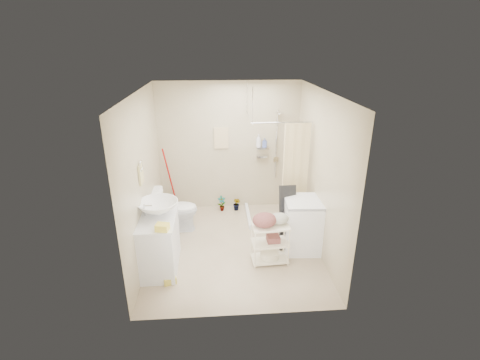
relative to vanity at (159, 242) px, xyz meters
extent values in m
plane|color=#BCA98D|center=(1.16, 0.47, -0.44)|extent=(3.20, 3.20, 0.00)
cube|color=silver|center=(1.16, 0.47, 2.16)|extent=(2.80, 3.20, 0.04)
cube|color=#BEB293|center=(1.16, 2.07, 0.86)|extent=(2.80, 0.04, 2.60)
cube|color=#BEB293|center=(1.16, -1.13, 0.86)|extent=(2.80, 0.04, 2.60)
cube|color=#BEB293|center=(-0.24, 0.47, 0.86)|extent=(0.04, 3.20, 2.60)
cube|color=#BEB293|center=(2.56, 0.47, 0.86)|extent=(0.04, 3.20, 2.60)
cube|color=silver|center=(0.00, 0.00, 0.00)|extent=(0.56, 1.00, 0.88)
imported|color=white|center=(0.01, 0.09, 0.54)|extent=(0.77, 0.77, 0.21)
cube|color=#F7E24D|center=(0.14, -0.40, 0.49)|extent=(0.20, 0.17, 0.10)
cube|color=gold|center=(0.17, -0.41, -0.37)|extent=(0.31, 0.27, 0.14)
imported|color=white|center=(0.12, 1.15, -0.03)|extent=(0.82, 0.48, 0.82)
imported|color=brown|center=(0.99, 1.86, -0.28)|extent=(0.20, 0.16, 0.32)
imported|color=maroon|center=(1.30, 1.85, -0.29)|extent=(0.20, 0.20, 0.29)
cube|color=beige|center=(1.01, 2.05, 1.06)|extent=(0.28, 0.03, 0.42)
imported|color=silver|center=(1.74, 1.99, 1.01)|extent=(0.13, 0.13, 0.26)
imported|color=#445599|center=(1.87, 2.00, 0.97)|extent=(0.10, 0.10, 0.18)
cube|color=white|center=(2.30, 0.37, 0.01)|extent=(0.64, 0.66, 0.89)
camera|label=1|loc=(0.90, -4.62, 2.85)|focal=26.00mm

